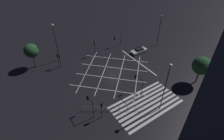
{
  "coord_description": "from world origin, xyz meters",
  "views": [
    {
      "loc": [
        -17.7,
        -26.52,
        25.26
      ],
      "look_at": [
        0.0,
        0.0,
        0.75
      ],
      "focal_mm": 28.0,
      "sensor_mm": 36.0,
      "label": 1
    }
  ],
  "objects": [
    {
      "name": "street_tree_near",
      "position": [
        13.34,
        -12.85,
        4.36
      ],
      "size": [
        3.77,
        3.77,
        6.26
      ],
      "color": "brown",
      "rests_on": "ground_plane"
    },
    {
      "name": "traffic_light_nw_main",
      "position": [
        -9.28,
        9.05,
        2.65
      ],
      "size": [
        0.39,
        0.36,
        3.7
      ],
      "color": "black",
      "rests_on": "ground_plane"
    },
    {
      "name": "road_markings",
      "position": [
        0.42,
        -8.18,
        0.0
      ],
      "size": [
        19.85,
        24.91,
        0.01
      ],
      "color": "silver",
      "rests_on": "ground_plane"
    },
    {
      "name": "traffic_light_median_south",
      "position": [
        0.57,
        -8.27,
        3.05
      ],
      "size": [
        0.36,
        2.48,
        4.14
      ],
      "rotation": [
        0.0,
        0.0,
        1.57
      ],
      "color": "black",
      "rests_on": "ground_plane"
    },
    {
      "name": "street_lamp_east",
      "position": [
        18.1,
        3.6,
        5.94
      ],
      "size": [
        0.48,
        0.48,
        8.82
      ],
      "color": "black",
      "rests_on": "ground_plane"
    },
    {
      "name": "traffic_light_sw_main",
      "position": [
        -8.47,
        -9.54,
        2.65
      ],
      "size": [
        0.39,
        0.36,
        3.7
      ],
      "color": "black",
      "rests_on": "ground_plane"
    },
    {
      "name": "pedestrian_railing",
      "position": [
        -6.17,
        -9.24,
        0.67
      ],
      "size": [
        9.19,
        6.15,
        1.05
      ],
      "rotation": [
        0.0,
        0.0,
        -0.59
      ],
      "color": "gray",
      "rests_on": "ground_plane"
    },
    {
      "name": "street_lamp_far",
      "position": [
        1.32,
        -13.82,
        7.44
      ],
      "size": [
        0.59,
        0.59,
        10.16
      ],
      "color": "black",
      "rests_on": "ground_plane"
    },
    {
      "name": "waiting_car",
      "position": [
        11.04,
        3.31,
        0.6
      ],
      "size": [
        4.58,
        1.81,
        1.26
      ],
      "rotation": [
        0.0,
        0.0,
        3.14
      ],
      "color": "silver",
      "rests_on": "ground_plane"
    },
    {
      "name": "traffic_light_ne_main",
      "position": [
        8.08,
        9.54,
        2.4
      ],
      "size": [
        2.44,
        0.36,
        3.28
      ],
      "rotation": [
        0.0,
        0.0,
        3.14
      ],
      "color": "black",
      "rests_on": "ground_plane"
    },
    {
      "name": "ground_plane",
      "position": [
        0.0,
        0.0,
        0.0
      ],
      "size": [
        200.0,
        200.0,
        0.0
      ],
      "primitive_type": "plane",
      "color": "black"
    },
    {
      "name": "traffic_light_sw_cross",
      "position": [
        -9.68,
        -7.7,
        2.89
      ],
      "size": [
        0.36,
        2.08,
        3.96
      ],
      "rotation": [
        0.0,
        0.0,
        1.57
      ],
      "color": "black",
      "rests_on": "ground_plane"
    },
    {
      "name": "street_lamp_west",
      "position": [
        -8.25,
        11.76,
        7.3
      ],
      "size": [
        0.61,
        0.61,
        9.73
      ],
      "color": "black",
      "rests_on": "ground_plane"
    },
    {
      "name": "street_tree_far",
      "position": [
        -14.02,
        12.36,
        4.4
      ],
      "size": [
        3.26,
        3.26,
        6.05
      ],
      "color": "brown",
      "rests_on": "ground_plane"
    },
    {
      "name": "traffic_light_median_north",
      "position": [
        0.59,
        8.9,
        3.03
      ],
      "size": [
        0.36,
        0.39,
        4.25
      ],
      "rotation": [
        0.0,
        0.0,
        -1.57
      ],
      "color": "black",
      "rests_on": "ground_plane"
    },
    {
      "name": "traffic_light_nw_cross",
      "position": [
        -9.0,
        8.48,
        2.65
      ],
      "size": [
        0.36,
        0.39,
        3.7
      ],
      "rotation": [
        0.0,
        0.0,
        -1.57
      ],
      "color": "black",
      "rests_on": "ground_plane"
    }
  ]
}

